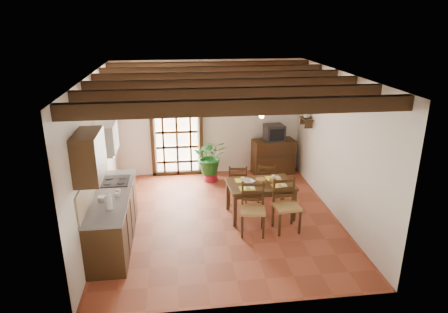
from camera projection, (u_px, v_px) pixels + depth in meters
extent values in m
plane|color=brown|center=(221.00, 219.00, 7.82)|extent=(5.00, 5.00, 0.00)
cube|color=silver|center=(209.00, 118.00, 9.69)|extent=(4.50, 0.02, 2.80)
cube|color=silver|center=(245.00, 215.00, 5.01)|extent=(4.50, 0.02, 2.80)
cube|color=silver|center=(96.00, 156.00, 7.09)|extent=(0.02, 5.00, 2.80)
cube|color=silver|center=(338.00, 146.00, 7.61)|extent=(0.02, 5.00, 2.80)
cube|color=white|center=(221.00, 74.00, 6.88)|extent=(4.50, 5.00, 0.02)
cube|color=black|center=(241.00, 107.00, 4.95)|extent=(4.50, 0.14, 0.20)
cube|color=black|center=(231.00, 94.00, 5.74)|extent=(4.50, 0.14, 0.20)
cube|color=black|center=(224.00, 85.00, 6.53)|extent=(4.50, 0.14, 0.20)
cube|color=black|center=(218.00, 77.00, 7.31)|extent=(4.50, 0.14, 0.20)
cube|color=black|center=(214.00, 71.00, 8.10)|extent=(4.50, 0.14, 0.20)
cube|color=black|center=(210.00, 66.00, 8.88)|extent=(4.50, 0.14, 0.20)
cube|color=white|center=(177.00, 131.00, 9.69)|extent=(1.01, 0.02, 2.11)
cube|color=#301F0F|center=(175.00, 85.00, 9.26)|extent=(1.26, 0.10, 0.08)
cube|color=#301F0F|center=(152.00, 133.00, 9.57)|extent=(0.08, 0.10, 2.28)
cube|color=#301F0F|center=(201.00, 131.00, 9.71)|extent=(0.08, 0.10, 2.28)
cube|color=#301F0F|center=(177.00, 132.00, 9.62)|extent=(1.01, 0.03, 2.02)
cube|color=#301F0F|center=(113.00, 219.00, 6.88)|extent=(0.60, 2.20, 0.88)
cube|color=slate|center=(111.00, 195.00, 6.73)|extent=(0.64, 2.25, 0.04)
cube|color=tan|center=(92.00, 183.00, 6.62)|extent=(0.02, 2.20, 0.50)
cube|color=#301F0F|center=(89.00, 156.00, 5.74)|extent=(0.35, 0.80, 0.70)
cube|color=white|center=(105.00, 138.00, 6.95)|extent=(0.38, 0.60, 0.50)
cube|color=silver|center=(106.00, 152.00, 7.04)|extent=(0.32, 0.55, 0.04)
cube|color=black|center=(115.00, 181.00, 7.23)|extent=(0.50, 0.55, 0.02)
cylinder|color=white|center=(108.00, 202.00, 6.18)|extent=(0.11, 0.11, 0.24)
cylinder|color=silver|center=(102.00, 199.00, 6.47)|extent=(0.14, 0.14, 0.10)
cube|color=#3B2613|center=(261.00, 184.00, 7.75)|extent=(1.31, 0.88, 0.05)
cube|color=#3B2613|center=(260.00, 187.00, 7.77)|extent=(1.18, 0.80, 0.09)
cube|color=#3B2613|center=(282.00, 191.00, 8.29)|extent=(0.07, 0.07, 0.64)
cube|color=#3B2613|center=(228.00, 195.00, 8.10)|extent=(0.07, 0.07, 0.64)
cube|color=#3B2613|center=(294.00, 206.00, 7.64)|extent=(0.07, 0.07, 0.64)
cube|color=#3B2613|center=(235.00, 211.00, 7.44)|extent=(0.07, 0.07, 0.64)
cube|color=#A48046|center=(253.00, 210.00, 7.15)|extent=(0.50, 0.48, 0.05)
cube|color=#301F0F|center=(253.00, 194.00, 7.24)|extent=(0.44, 0.10, 0.48)
cube|color=#301F0F|center=(253.00, 222.00, 7.23)|extent=(0.47, 0.46, 0.47)
cube|color=#A48046|center=(287.00, 207.00, 7.25)|extent=(0.49, 0.47, 0.05)
cube|color=#301F0F|center=(284.00, 190.00, 7.34)|extent=(0.45, 0.09, 0.49)
cube|color=#301F0F|center=(286.00, 218.00, 7.33)|extent=(0.47, 0.45, 0.48)
cube|color=#A48046|center=(237.00, 183.00, 8.39)|extent=(0.44, 0.42, 0.05)
cube|color=#301F0F|center=(238.00, 176.00, 8.16)|extent=(0.40, 0.07, 0.44)
cube|color=#301F0F|center=(237.00, 192.00, 8.46)|extent=(0.41, 0.40, 0.43)
cube|color=#A48046|center=(266.00, 181.00, 8.50)|extent=(0.45, 0.43, 0.05)
cube|color=#301F0F|center=(267.00, 175.00, 8.28)|extent=(0.39, 0.10, 0.43)
cube|color=#301F0F|center=(266.00, 190.00, 8.57)|extent=(0.42, 0.41, 0.42)
cube|color=yellow|center=(246.00, 191.00, 7.54)|extent=(0.29, 0.22, 0.01)
cube|color=yellow|center=(279.00, 189.00, 7.62)|extent=(0.29, 0.22, 0.01)
cube|color=yellow|center=(243.00, 183.00, 7.91)|extent=(0.29, 0.22, 0.01)
cube|color=yellow|center=(274.00, 181.00, 7.99)|extent=(0.29, 0.22, 0.01)
cylinder|color=olive|center=(261.00, 184.00, 7.75)|extent=(0.20, 0.20, 0.08)
imported|color=white|center=(249.00, 182.00, 7.74)|extent=(0.28, 0.28, 0.05)
cube|color=#301F0F|center=(273.00, 157.00, 9.94)|extent=(1.07, 0.57, 0.87)
cube|color=black|center=(274.00, 133.00, 9.73)|extent=(0.50, 0.46, 0.39)
cube|color=black|center=(276.00, 135.00, 9.53)|extent=(0.37, 0.06, 0.29)
cube|color=white|center=(270.00, 103.00, 9.73)|extent=(0.25, 0.03, 0.32)
cone|color=maroon|center=(211.00, 176.00, 9.59)|extent=(0.35, 0.35, 0.22)
imported|color=#144C19|center=(211.00, 158.00, 9.44)|extent=(2.09, 1.82, 2.23)
cube|color=#301F0F|center=(307.00, 119.00, 9.05)|extent=(0.20, 0.42, 0.03)
cube|color=#301F0F|center=(309.00, 124.00, 8.92)|extent=(0.18, 0.03, 0.18)
cube|color=#301F0F|center=(304.00, 121.00, 9.23)|extent=(0.18, 0.03, 0.18)
imported|color=#B2BFB2|center=(307.00, 114.00, 9.01)|extent=(0.15, 0.15, 0.15)
sphere|color=yellow|center=(308.00, 105.00, 8.94)|extent=(0.14, 0.14, 0.14)
cylinder|color=#144C19|center=(307.00, 112.00, 8.99)|extent=(0.01, 0.01, 0.28)
cube|color=brown|center=(312.00, 97.00, 8.89)|extent=(0.03, 0.32, 0.32)
cube|color=#C3B292|center=(311.00, 97.00, 8.89)|extent=(0.01, 0.26, 0.26)
cylinder|color=black|center=(262.00, 92.00, 7.25)|extent=(0.01, 0.01, 0.70)
cone|color=beige|center=(262.00, 112.00, 7.37)|extent=(0.36, 0.36, 0.14)
sphere|color=#FFD88C|center=(262.00, 116.00, 7.40)|extent=(0.09, 0.09, 0.09)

